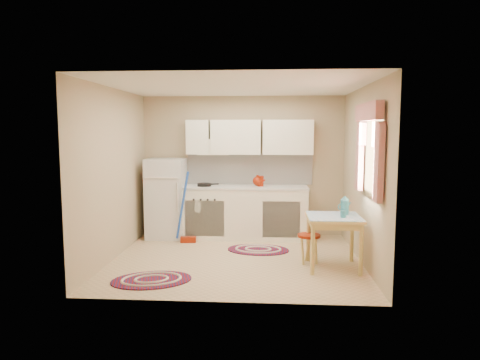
{
  "coord_description": "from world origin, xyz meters",
  "views": [
    {
      "loc": [
        0.47,
        -6.1,
        1.86
      ],
      "look_at": [
        0.04,
        0.25,
        1.15
      ],
      "focal_mm": 32.0,
      "sensor_mm": 36.0,
      "label": 1
    }
  ],
  "objects_px": {
    "fridge": "(167,198)",
    "stool": "(309,249)",
    "base_cabinets": "(242,213)",
    "table": "(333,242)"
  },
  "relations": [
    {
      "from": "fridge",
      "to": "base_cabinets",
      "type": "bearing_deg",
      "value": 2.14
    },
    {
      "from": "fridge",
      "to": "base_cabinets",
      "type": "height_order",
      "value": "fridge"
    },
    {
      "from": "fridge",
      "to": "stool",
      "type": "height_order",
      "value": "fridge"
    },
    {
      "from": "fridge",
      "to": "table",
      "type": "bearing_deg",
      "value": -30.21
    },
    {
      "from": "fridge",
      "to": "table",
      "type": "height_order",
      "value": "fridge"
    },
    {
      "from": "fridge",
      "to": "stool",
      "type": "bearing_deg",
      "value": -30.12
    },
    {
      "from": "base_cabinets",
      "to": "stool",
      "type": "xyz_separation_m",
      "value": [
        1.03,
        -1.43,
        -0.23
      ]
    },
    {
      "from": "fridge",
      "to": "base_cabinets",
      "type": "xyz_separation_m",
      "value": [
        1.34,
        0.05,
        -0.26
      ]
    },
    {
      "from": "base_cabinets",
      "to": "stool",
      "type": "bearing_deg",
      "value": -54.09
    },
    {
      "from": "base_cabinets",
      "to": "stool",
      "type": "distance_m",
      "value": 1.77
    }
  ]
}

